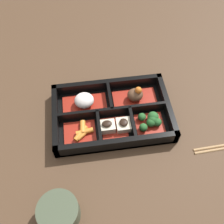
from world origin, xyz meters
name	(u,v)px	position (x,y,z in m)	size (l,w,h in m)	color
ground_plane	(112,117)	(0.00, 0.00, 0.00)	(3.00, 3.00, 0.00)	#4C3523
bento_base	(112,116)	(0.00, 0.00, 0.01)	(0.32, 0.21, 0.01)	black
bento_rim	(112,113)	(0.00, 0.00, 0.02)	(0.32, 0.21, 0.04)	black
bowl_rice	(84,102)	(-0.07, 0.04, 0.03)	(0.12, 0.07, 0.04)	maroon
bowl_stew	(135,96)	(0.07, 0.04, 0.03)	(0.12, 0.07, 0.05)	maroon
bowl_carrots	(81,132)	(-0.09, -0.05, 0.02)	(0.08, 0.07, 0.02)	maroon
bowl_tofu	(115,126)	(0.00, -0.04, 0.02)	(0.08, 0.07, 0.03)	maroon
bowl_greens	(151,121)	(0.10, -0.04, 0.02)	(0.08, 0.07, 0.04)	maroon
tea_cup	(59,212)	(-0.15, -0.24, 0.03)	(0.09, 0.09, 0.05)	#424C38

